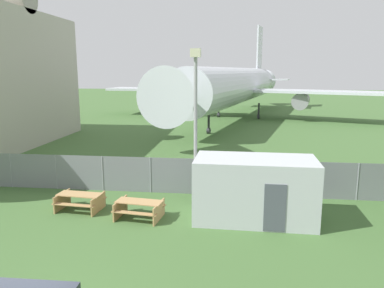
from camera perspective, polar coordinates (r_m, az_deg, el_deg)
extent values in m
cylinder|color=gray|center=(22.30, -25.85, -3.65)|extent=(0.07, 0.07, 1.85)
cylinder|color=gray|center=(21.06, -19.98, -4.02)|extent=(0.07, 0.07, 1.85)
cylinder|color=gray|center=(20.06, -13.45, -4.38)|extent=(0.07, 0.07, 1.85)
cylinder|color=gray|center=(19.34, -6.32, -4.72)|extent=(0.07, 0.07, 1.85)
cylinder|color=gray|center=(18.94, 1.23, -4.99)|extent=(0.07, 0.07, 1.85)
cylinder|color=gray|center=(18.88, 8.98, -5.18)|extent=(0.07, 0.07, 1.85)
cylinder|color=gray|center=(19.16, 16.63, -5.28)|extent=(0.07, 0.07, 1.85)
cylinder|color=gray|center=(19.77, 23.95, -5.28)|extent=(0.07, 0.07, 1.85)
cube|color=slate|center=(19.34, -6.32, -4.72)|extent=(56.00, 0.01, 1.85)
cylinder|color=silver|center=(48.18, 6.70, 8.80)|extent=(12.35, 35.93, 4.51)
cone|color=silver|center=(28.90, -2.38, 7.37)|extent=(5.40, 5.40, 4.51)
cone|color=silver|center=(68.53, 10.64, 9.35)|extent=(5.21, 6.40, 4.06)
cube|color=silver|center=(48.78, 19.16, 7.50)|extent=(16.85, 10.42, 0.30)
cylinder|color=#939399|center=(49.34, 16.26, 6.35)|extent=(2.88, 4.41, 2.03)
cube|color=silver|center=(53.14, -3.90, 8.33)|extent=(16.48, 6.35, 0.30)
cylinder|color=#939399|center=(52.67, -1.27, 7.06)|extent=(2.88, 4.41, 2.03)
cube|color=silver|center=(64.72, 10.25, 14.27)|extent=(1.14, 4.01, 6.77)
cube|color=silver|center=(64.40, 10.06, 9.67)|extent=(10.48, 5.72, 0.20)
cylinder|color=#2D2D33|center=(37.24, 2.56, 3.14)|extent=(0.24, 0.24, 2.04)
cylinder|color=#2D2D33|center=(37.35, 2.55, 2.02)|extent=(0.42, 0.61, 0.56)
cylinder|color=#2D2D33|center=(49.64, 10.13, 4.98)|extent=(0.24, 0.24, 2.04)
cylinder|color=#2D2D33|center=(49.72, 10.10, 4.13)|extent=(0.42, 0.61, 0.56)
cylinder|color=#2D2D33|center=(50.80, 4.08, 5.26)|extent=(0.24, 0.24, 2.04)
cylinder|color=#2D2D33|center=(50.88, 4.07, 4.43)|extent=(0.42, 0.61, 0.56)
cube|color=silver|center=(15.90, 9.54, -6.82)|extent=(5.02, 2.57, 2.64)
cube|color=#4C515B|center=(14.88, 12.52, -9.52)|extent=(0.84, 0.05, 1.90)
cube|color=tan|center=(16.15, -8.07, -8.68)|extent=(2.03, 1.00, 0.04)
cube|color=tan|center=(16.74, -7.32, -9.03)|extent=(1.97, 0.52, 0.04)
cube|color=tan|center=(15.77, -8.81, -10.36)|extent=(1.97, 0.52, 0.04)
cube|color=tan|center=(15.98, -5.07, -10.23)|extent=(0.23, 1.40, 0.74)
cube|color=tan|center=(16.61, -10.88, -9.56)|extent=(0.23, 1.40, 0.74)
cube|color=tan|center=(17.62, -16.76, -7.35)|extent=(2.02, 0.93, 0.04)
cube|color=tan|center=(18.18, -15.87, -7.72)|extent=(1.98, 0.45, 0.04)
cube|color=tan|center=(17.26, -17.59, -8.84)|extent=(1.98, 0.45, 0.04)
cube|color=tan|center=(17.35, -14.09, -8.79)|extent=(0.18, 1.40, 0.74)
cube|color=tan|center=(18.16, -19.17, -8.17)|extent=(0.18, 1.40, 0.74)
cylinder|color=#99999E|center=(16.78, 0.53, 1.50)|extent=(0.16, 0.16, 6.75)
cube|color=beige|center=(16.56, 0.56, 13.72)|extent=(0.44, 0.44, 0.36)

